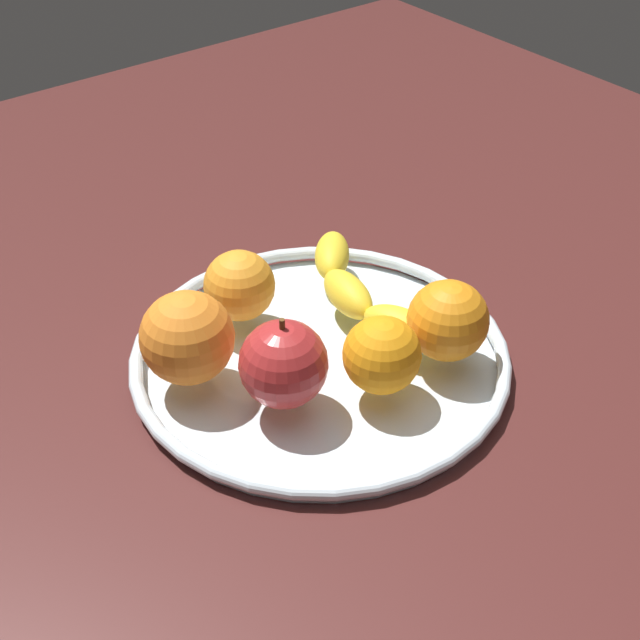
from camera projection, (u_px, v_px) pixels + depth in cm
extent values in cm
cube|color=#49201D|center=(320.00, 382.00, 77.69)|extent=(137.40, 137.40, 4.00)
cylinder|color=silver|center=(320.00, 362.00, 76.28)|extent=(30.96, 30.96, 0.60)
torus|color=silver|center=(320.00, 353.00, 75.73)|extent=(32.25, 32.25, 1.20)
ellipsoid|color=yellow|center=(332.00, 256.00, 83.58)|extent=(7.25, 6.88, 3.23)
ellipsoid|color=yellow|center=(348.00, 294.00, 78.74)|extent=(7.25, 4.38, 3.23)
ellipsoid|color=yellow|center=(400.00, 326.00, 75.11)|extent=(7.49, 5.39, 3.23)
ellipsoid|color=brown|center=(433.00, 338.00, 73.84)|extent=(2.66, 2.82, 2.26)
sphere|color=#B22A2A|center=(283.00, 364.00, 68.37)|extent=(7.00, 7.00, 7.00)
cylinder|color=#593819|center=(282.00, 326.00, 66.10)|extent=(0.44, 0.44, 1.20)
sphere|color=orange|center=(239.00, 286.00, 77.15)|extent=(6.26, 6.26, 6.26)
sphere|color=orange|center=(187.00, 338.00, 70.41)|extent=(7.62, 7.62, 7.62)
sphere|color=orange|center=(448.00, 320.00, 72.83)|extent=(6.79, 6.79, 6.79)
sphere|color=orange|center=(382.00, 355.00, 69.77)|extent=(6.28, 6.28, 6.28)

